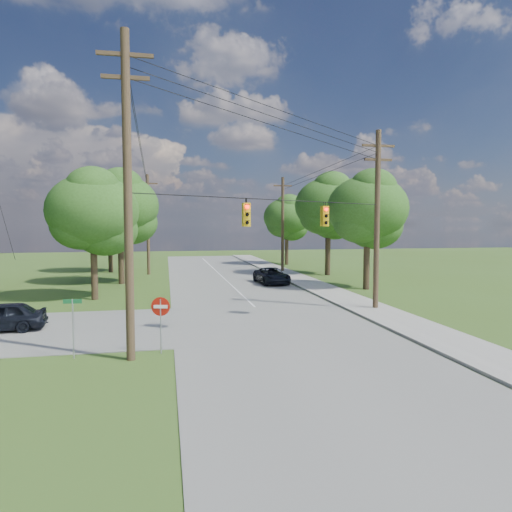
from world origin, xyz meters
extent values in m
plane|color=#3E5B1E|center=(0.00, 0.00, 0.00)|extent=(140.00, 140.00, 0.00)
cube|color=gray|center=(2.00, 5.00, 0.01)|extent=(10.00, 100.00, 0.03)
cube|color=#ABA8A0|center=(8.70, 5.00, 0.06)|extent=(2.60, 100.00, 0.12)
cylinder|color=#4C3C27|center=(-4.60, 0.40, 6.00)|extent=(0.32, 0.32, 12.00)
cube|color=#4C3C27|center=(-4.60, 0.40, 11.10)|extent=(2.00, 0.12, 0.14)
cube|color=#4C3C27|center=(-4.60, 0.40, 10.30)|extent=(1.70, 0.12, 0.14)
cylinder|color=#4C3C27|center=(8.90, 8.00, 5.25)|extent=(0.32, 0.32, 10.50)
cube|color=#4C3C27|center=(8.90, 8.00, 9.60)|extent=(2.00, 0.12, 0.14)
cube|color=#4C3C27|center=(8.90, 8.00, 8.80)|extent=(1.70, 0.12, 0.14)
cylinder|color=#4C3C27|center=(8.90, 30.00, 5.00)|extent=(0.32, 0.32, 10.00)
cube|color=#4C3C27|center=(8.90, 30.00, 9.10)|extent=(2.00, 0.12, 0.14)
cylinder|color=#4C3C27|center=(-5.00, 30.00, 5.00)|extent=(0.32, 0.32, 10.00)
cube|color=#4C3C27|center=(-5.00, 30.00, 9.10)|extent=(2.00, 0.12, 0.14)
cylinder|color=black|center=(2.15, 4.20, 10.35)|extent=(13.52, 7.63, 1.53)
cylinder|color=black|center=(2.15, 4.20, 9.95)|extent=(13.52, 7.63, 1.53)
cylinder|color=black|center=(2.15, 4.20, 9.55)|extent=(13.52, 7.63, 1.53)
cylinder|color=black|center=(8.90, 19.00, 9.35)|extent=(0.03, 22.00, 0.53)
cylinder|color=black|center=(-4.80, 15.20, 10.10)|extent=(0.43, 29.60, 2.03)
cylinder|color=black|center=(8.90, 19.00, 8.95)|extent=(0.03, 22.00, 0.53)
cylinder|color=black|center=(-4.80, 15.20, 9.70)|extent=(0.43, 29.60, 2.03)
cylinder|color=black|center=(2.15, 4.20, 6.20)|extent=(13.52, 7.63, 0.04)
cube|color=#E8B50D|center=(0.26, 3.02, 5.48)|extent=(0.32, 0.22, 1.05)
sphere|color=#FF0C05|center=(0.26, 2.88, 5.83)|extent=(0.17, 0.17, 0.17)
cube|color=#E8B50D|center=(0.26, 3.26, 5.48)|extent=(0.32, 0.22, 1.05)
sphere|color=#FF0C05|center=(0.26, 3.40, 5.83)|extent=(0.17, 0.17, 0.17)
cube|color=#E8B50D|center=(4.85, 5.60, 5.48)|extent=(0.32, 0.22, 1.05)
sphere|color=#FF0C05|center=(4.85, 5.46, 5.83)|extent=(0.17, 0.17, 0.17)
cube|color=#E8B50D|center=(4.85, 5.84, 5.48)|extent=(0.32, 0.22, 1.05)
sphere|color=#FF0C05|center=(4.85, 5.98, 5.83)|extent=(0.17, 0.17, 0.17)
cylinder|color=#453622|center=(-8.00, 15.00, 1.57)|extent=(0.45, 0.45, 3.15)
ellipsoid|color=#274D17|center=(-8.00, 15.00, 5.94)|extent=(6.00, 6.00, 4.92)
cylinder|color=#453622|center=(-7.00, 23.00, 1.75)|extent=(0.50, 0.50, 3.50)
ellipsoid|color=#274D17|center=(-7.00, 23.00, 6.60)|extent=(6.40, 6.40, 5.25)
cylinder|color=#453622|center=(-9.00, 33.00, 1.66)|extent=(0.48, 0.47, 3.32)
ellipsoid|color=#274D17|center=(-9.00, 33.00, 6.27)|extent=(6.00, 6.00, 4.92)
cylinder|color=#453622|center=(12.00, 16.00, 1.66)|extent=(0.48, 0.48, 3.32)
ellipsoid|color=#274D17|center=(12.00, 16.00, 6.27)|extent=(6.20, 6.20, 5.08)
cylinder|color=#453622|center=(12.50, 26.00, 1.84)|extent=(0.52, 0.52, 3.67)
ellipsoid|color=#274D17|center=(12.50, 26.00, 6.93)|extent=(6.60, 6.60, 5.41)
cylinder|color=#453622|center=(11.50, 38.00, 1.57)|extent=(0.45, 0.45, 3.15)
ellipsoid|color=#274D17|center=(11.50, 38.00, 5.94)|extent=(5.80, 5.80, 4.76)
imported|color=black|center=(-10.96, 6.16, 0.72)|extent=(4.18, 2.00, 1.38)
imported|color=black|center=(5.50, 20.52, 0.70)|extent=(2.56, 4.94, 1.33)
cylinder|color=#95989B|center=(-3.50, 1.00, 1.08)|extent=(0.06, 0.06, 2.16)
cylinder|color=#A6150B|center=(-3.50, 1.00, 1.87)|extent=(0.73, 0.22, 0.75)
cube|color=white|center=(-3.50, 0.97, 1.87)|extent=(0.53, 0.16, 0.13)
cylinder|color=#95989B|center=(-6.73, 1.00, 1.13)|extent=(0.05, 0.05, 2.27)
cube|color=#14582D|center=(-6.73, 1.00, 2.17)|extent=(0.68, 0.10, 0.16)
camera|label=1|loc=(-3.26, -16.89, 5.06)|focal=32.00mm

